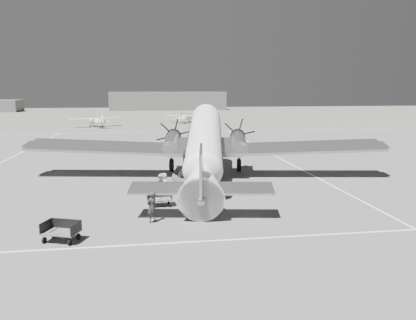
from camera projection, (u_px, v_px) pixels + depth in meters
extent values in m
plane|color=#626260|center=(180.00, 181.00, 34.28)|extent=(260.00, 260.00, 0.00)
cube|color=white|center=(201.00, 241.00, 20.64)|extent=(60.00, 0.15, 0.01)
cube|color=white|center=(314.00, 176.00, 36.02)|extent=(0.15, 80.00, 0.01)
cube|color=white|center=(162.00, 132.00, 73.25)|extent=(90.00, 0.15, 0.01)
cube|color=#615F52|center=(156.00, 114.00, 126.84)|extent=(260.00, 90.00, 0.01)
cube|color=#5E5E5E|center=(168.00, 102.00, 151.40)|extent=(42.00, 14.00, 6.00)
cube|color=#595959|center=(168.00, 93.00, 150.83)|extent=(42.00, 14.00, 0.60)
imported|color=#2D2D2D|center=(152.00, 207.00, 23.46)|extent=(0.80, 0.75, 1.83)
imported|color=silver|center=(162.00, 187.00, 28.05)|extent=(0.79, 0.98, 1.91)
imported|color=silver|center=(164.00, 185.00, 29.30)|extent=(0.81, 0.97, 1.69)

